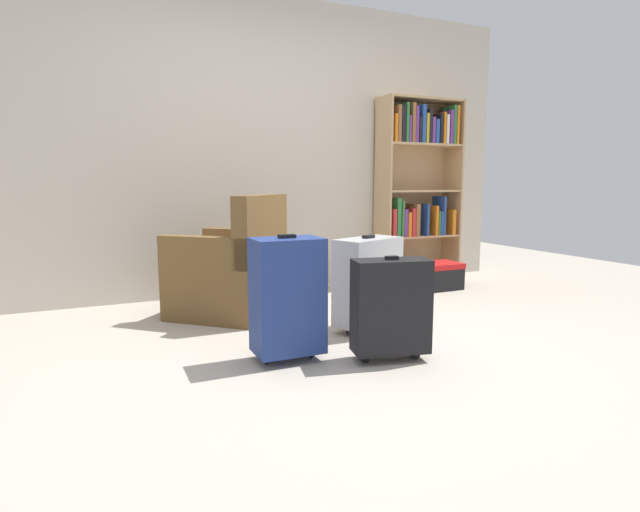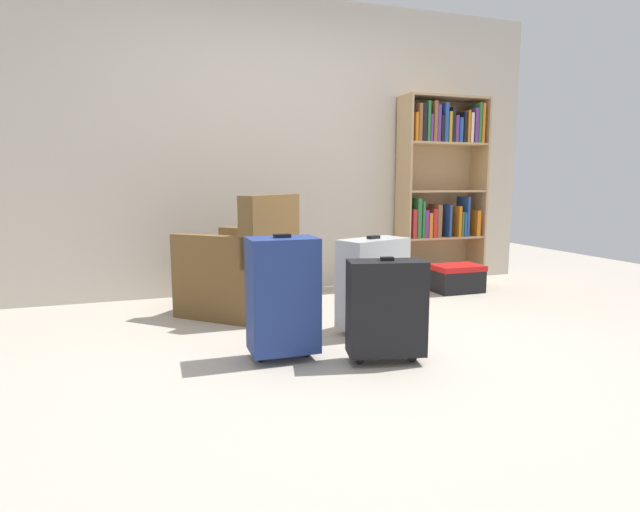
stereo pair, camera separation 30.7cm
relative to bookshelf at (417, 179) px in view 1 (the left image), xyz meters
The scene contains 9 objects.
ground_plane 2.60m from the bookshelf, 133.44° to the right, with size 9.25×9.25×0.00m, color #B2A899.
back_wall 1.68m from the bookshelf, behind, with size 5.28×0.10×2.60m, color beige.
bookshelf is the anchor object (origin of this frame).
armchair 2.21m from the bookshelf, 165.05° to the right, with size 0.99×0.99×0.90m.
mug 1.97m from the bookshelf, 154.40° to the right, with size 0.12×0.08×0.10m.
storage_box 0.99m from the bookshelf, 96.99° to the right, with size 0.44×0.30×0.25m.
suitcase_silver 1.98m from the bookshelf, 134.56° to the right, with size 0.52×0.39×0.64m.
suitcase_navy_blue 2.68m from the bookshelf, 140.50° to the right, with size 0.38×0.26×0.71m.
suitcase_black 2.51m from the bookshelf, 128.13° to the right, with size 0.45×0.28×0.59m.
Camera 1 is at (-1.34, -2.50, 0.99)m, focal length 28.67 mm.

